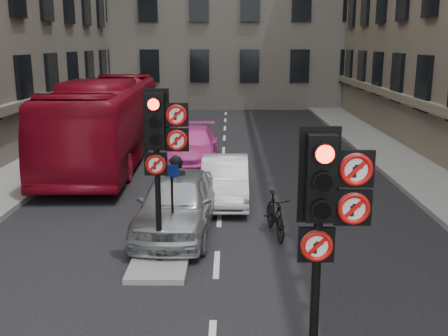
{
  "coord_description": "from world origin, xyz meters",
  "views": [
    {
      "loc": [
        0.27,
        -5.3,
        4.59
      ],
      "look_at": [
        0.18,
        2.95,
        2.6
      ],
      "focal_mm": 42.0,
      "sensor_mm": 36.0,
      "label": 1
    }
  ],
  "objects_px": {
    "car_silver": "(178,202)",
    "car_pink": "(192,146)",
    "signal_near": "(326,206)",
    "bus_red": "(106,121)",
    "signal_far": "(161,139)",
    "motorcycle": "(275,215)",
    "car_white": "(225,180)",
    "info_sign": "(172,194)",
    "motorcyclist": "(176,192)"
  },
  "relations": [
    {
      "from": "car_silver",
      "to": "car_pink",
      "type": "bearing_deg",
      "value": 95.15
    },
    {
      "from": "signal_near",
      "to": "bus_red",
      "type": "distance_m",
      "value": 14.99
    },
    {
      "from": "signal_near",
      "to": "signal_far",
      "type": "distance_m",
      "value": 4.77
    },
    {
      "from": "signal_far",
      "to": "motorcycle",
      "type": "distance_m",
      "value": 3.76
    },
    {
      "from": "bus_red",
      "to": "car_white",
      "type": "bearing_deg",
      "value": -49.85
    },
    {
      "from": "signal_near",
      "to": "info_sign",
      "type": "height_order",
      "value": "signal_near"
    },
    {
      "from": "signal_far",
      "to": "motorcycle",
      "type": "xyz_separation_m",
      "value": [
        2.49,
        1.77,
        -2.18
      ]
    },
    {
      "from": "car_silver",
      "to": "car_pink",
      "type": "relative_size",
      "value": 0.92
    },
    {
      "from": "signal_near",
      "to": "car_pink",
      "type": "relative_size",
      "value": 0.75
    },
    {
      "from": "car_pink",
      "to": "signal_near",
      "type": "bearing_deg",
      "value": -78.51
    },
    {
      "from": "motorcycle",
      "to": "motorcyclist",
      "type": "height_order",
      "value": "motorcyclist"
    },
    {
      "from": "signal_far",
      "to": "car_pink",
      "type": "bearing_deg",
      "value": 90.48
    },
    {
      "from": "signal_far",
      "to": "motorcyclist",
      "type": "distance_m",
      "value": 2.87
    },
    {
      "from": "car_silver",
      "to": "motorcyclist",
      "type": "xyz_separation_m",
      "value": [
        -0.06,
        0.25,
        0.19
      ]
    },
    {
      "from": "signal_far",
      "to": "info_sign",
      "type": "height_order",
      "value": "signal_far"
    },
    {
      "from": "motorcycle",
      "to": "car_pink",
      "type": "bearing_deg",
      "value": 100.07
    },
    {
      "from": "car_silver",
      "to": "bus_red",
      "type": "xyz_separation_m",
      "value": [
        -3.49,
        7.7,
        0.86
      ]
    },
    {
      "from": "car_silver",
      "to": "motorcycle",
      "type": "height_order",
      "value": "car_silver"
    },
    {
      "from": "car_white",
      "to": "car_pink",
      "type": "height_order",
      "value": "car_pink"
    },
    {
      "from": "motorcycle",
      "to": "car_silver",
      "type": "bearing_deg",
      "value": 165.69
    },
    {
      "from": "car_white",
      "to": "bus_red",
      "type": "height_order",
      "value": "bus_red"
    },
    {
      "from": "bus_red",
      "to": "signal_near",
      "type": "bearing_deg",
      "value": -68.62
    },
    {
      "from": "car_white",
      "to": "bus_red",
      "type": "relative_size",
      "value": 0.34
    },
    {
      "from": "motorcyclist",
      "to": "signal_near",
      "type": "bearing_deg",
      "value": 105.18
    },
    {
      "from": "car_pink",
      "to": "info_sign",
      "type": "distance_m",
      "value": 8.67
    },
    {
      "from": "car_white",
      "to": "bus_red",
      "type": "distance_m",
      "value": 6.94
    },
    {
      "from": "motorcycle",
      "to": "motorcyclist",
      "type": "distance_m",
      "value": 2.53
    },
    {
      "from": "car_silver",
      "to": "info_sign",
      "type": "xyz_separation_m",
      "value": [
        0.01,
        -1.27,
        0.58
      ]
    },
    {
      "from": "bus_red",
      "to": "info_sign",
      "type": "distance_m",
      "value": 9.63
    },
    {
      "from": "signal_far",
      "to": "car_silver",
      "type": "relative_size",
      "value": 0.81
    },
    {
      "from": "car_silver",
      "to": "motorcycle",
      "type": "relative_size",
      "value": 2.55
    },
    {
      "from": "car_white",
      "to": "bus_red",
      "type": "bearing_deg",
      "value": 132.72
    },
    {
      "from": "bus_red",
      "to": "motorcyclist",
      "type": "xyz_separation_m",
      "value": [
        3.43,
        -7.45,
        -0.67
      ]
    },
    {
      "from": "car_pink",
      "to": "motorcyclist",
      "type": "height_order",
      "value": "motorcyclist"
    },
    {
      "from": "signal_far",
      "to": "car_silver",
      "type": "height_order",
      "value": "signal_far"
    },
    {
      "from": "motorcyclist",
      "to": "signal_far",
      "type": "bearing_deg",
      "value": 81.83
    },
    {
      "from": "motorcyclist",
      "to": "car_pink",
      "type": "bearing_deg",
      "value": -96.0
    },
    {
      "from": "signal_near",
      "to": "car_white",
      "type": "xyz_separation_m",
      "value": [
        -1.36,
        8.63,
        -1.94
      ]
    },
    {
      "from": "signal_far",
      "to": "bus_red",
      "type": "bearing_deg",
      "value": 109.23
    },
    {
      "from": "car_silver",
      "to": "info_sign",
      "type": "relative_size",
      "value": 2.34
    },
    {
      "from": "signal_far",
      "to": "car_white",
      "type": "xyz_separation_m",
      "value": [
        1.24,
        4.63,
        -2.06
      ]
    },
    {
      "from": "car_silver",
      "to": "motorcycle",
      "type": "distance_m",
      "value": 2.41
    },
    {
      "from": "car_pink",
      "to": "info_sign",
      "type": "xyz_separation_m",
      "value": [
        0.2,
        -8.64,
        0.64
      ]
    },
    {
      "from": "motorcyclist",
      "to": "car_white",
      "type": "bearing_deg",
      "value": -123.84
    },
    {
      "from": "car_pink",
      "to": "motorcyclist",
      "type": "relative_size",
      "value": 2.53
    },
    {
      "from": "car_white",
      "to": "signal_near",
      "type": "bearing_deg",
      "value": -80.7
    },
    {
      "from": "signal_near",
      "to": "signal_far",
      "type": "relative_size",
      "value": 1.0
    },
    {
      "from": "car_pink",
      "to": "info_sign",
      "type": "height_order",
      "value": "info_sign"
    },
    {
      "from": "signal_near",
      "to": "car_silver",
      "type": "bearing_deg",
      "value": 112.56
    },
    {
      "from": "car_white",
      "to": "motorcyclist",
      "type": "bearing_deg",
      "value": -116.46
    }
  ]
}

